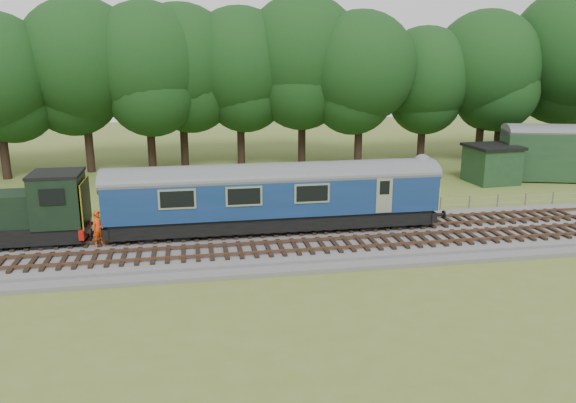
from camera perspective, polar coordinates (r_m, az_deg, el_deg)
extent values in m
plane|color=#586B27|center=(30.29, 1.45, -4.28)|extent=(120.00, 120.00, 0.00)
cube|color=#4C4C4F|center=(30.24, 1.45, -3.97)|extent=(70.00, 7.00, 0.35)
cube|color=brown|center=(30.77, 1.20, -3.01)|extent=(66.50, 0.07, 0.14)
cube|color=brown|center=(32.12, 0.70, -2.25)|extent=(66.50, 0.07, 0.14)
cube|color=brown|center=(27.99, 2.40, -4.84)|extent=(66.50, 0.07, 0.14)
cube|color=brown|center=(29.32, 1.80, -3.92)|extent=(66.50, 0.07, 0.14)
cube|color=black|center=(31.07, -1.39, -1.74)|extent=(17.46, 2.52, 0.85)
cube|color=#0E294F|center=(30.70, -1.40, 0.81)|extent=(18.00, 2.80, 2.05)
cube|color=yellow|center=(33.32, 14.12, 0.81)|extent=(0.06, 2.74, 1.30)
cube|color=black|center=(32.54, 9.12, -1.53)|extent=(2.60, 2.00, 0.55)
cube|color=black|center=(30.83, -12.48, -2.61)|extent=(2.60, 2.00, 0.55)
cube|color=black|center=(31.05, -22.29, 0.20)|extent=(2.40, 2.55, 2.60)
cube|color=#A1120C|center=(31.23, -19.89, -2.55)|extent=(0.25, 2.60, 0.55)
cube|color=yellow|center=(30.84, -19.86, -0.05)|extent=(0.06, 2.55, 2.30)
imported|color=#F2440C|center=(30.15, -18.70, -2.60)|extent=(0.81, 0.78, 1.88)
cube|color=#17331E|center=(47.24, 19.95, 3.49)|extent=(3.55, 3.55, 2.78)
cube|color=black|center=(46.99, 20.11, 5.28)|extent=(3.91, 3.91, 0.22)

